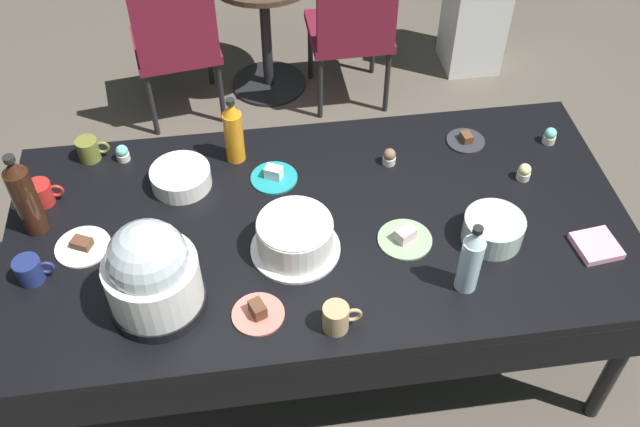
# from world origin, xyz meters

# --- Properties ---
(ground) EXTENTS (9.00, 9.00, 0.00)m
(ground) POSITION_xyz_m (0.00, 0.00, 0.00)
(ground) COLOR brown
(potluck_table) EXTENTS (2.20, 1.10, 0.75)m
(potluck_table) POSITION_xyz_m (0.00, 0.00, 0.69)
(potluck_table) COLOR black
(potluck_table) RESTS_ON ground
(frosted_layer_cake) EXTENTS (0.31, 0.31, 0.14)m
(frosted_layer_cake) POSITION_xyz_m (-0.10, -0.11, 0.82)
(frosted_layer_cake) COLOR silver
(frosted_layer_cake) RESTS_ON potluck_table
(slow_cooker) EXTENTS (0.30, 0.30, 0.35)m
(slow_cooker) POSITION_xyz_m (-0.56, -0.28, 0.91)
(slow_cooker) COLOR black
(slow_cooker) RESTS_ON potluck_table
(glass_salad_bowl) EXTENTS (0.21, 0.21, 0.10)m
(glass_salad_bowl) POSITION_xyz_m (0.58, -0.15, 0.80)
(glass_salad_bowl) COLOR #B2C6BC
(glass_salad_bowl) RESTS_ON potluck_table
(ceramic_snack_bowl) EXTENTS (0.22, 0.22, 0.07)m
(ceramic_snack_bowl) POSITION_xyz_m (-0.48, 0.27, 0.79)
(ceramic_snack_bowl) COLOR silver
(ceramic_snack_bowl) RESTS_ON potluck_table
(dessert_plate_white) EXTENTS (0.19, 0.19, 0.04)m
(dessert_plate_white) POSITION_xyz_m (-0.82, -0.00, 0.76)
(dessert_plate_white) COLOR white
(dessert_plate_white) RESTS_ON potluck_table
(dessert_plate_teal) EXTENTS (0.18, 0.18, 0.06)m
(dessert_plate_teal) POSITION_xyz_m (-0.14, 0.25, 0.76)
(dessert_plate_teal) COLOR teal
(dessert_plate_teal) RESTS_ON potluck_table
(dessert_plate_sage) EXTENTS (0.19, 0.19, 0.05)m
(dessert_plate_sage) POSITION_xyz_m (0.28, -0.12, 0.76)
(dessert_plate_sage) COLOR #8CA87F
(dessert_plate_sage) RESTS_ON potluck_table
(dessert_plate_charcoal) EXTENTS (0.15, 0.15, 0.04)m
(dessert_plate_charcoal) POSITION_xyz_m (0.63, 0.35, 0.76)
(dessert_plate_charcoal) COLOR #2D2D33
(dessert_plate_charcoal) RESTS_ON potluck_table
(dessert_plate_coral) EXTENTS (0.17, 0.17, 0.06)m
(dessert_plate_coral) POSITION_xyz_m (-0.25, -0.36, 0.76)
(dessert_plate_coral) COLOR #E07266
(dessert_plate_coral) RESTS_ON potluck_table
(cupcake_berry) EXTENTS (0.05, 0.05, 0.07)m
(cupcake_berry) POSITION_xyz_m (-0.70, 0.44, 0.78)
(cupcake_berry) COLOR beige
(cupcake_berry) RESTS_ON potluck_table
(cupcake_cocoa) EXTENTS (0.05, 0.05, 0.07)m
(cupcake_cocoa) POSITION_xyz_m (0.30, 0.27, 0.78)
(cupcake_cocoa) COLOR beige
(cupcake_cocoa) RESTS_ON potluck_table
(cupcake_rose) EXTENTS (0.05, 0.05, 0.07)m
(cupcake_rose) POSITION_xyz_m (0.79, 0.12, 0.78)
(cupcake_rose) COLOR beige
(cupcake_rose) RESTS_ON potluck_table
(cupcake_lemon) EXTENTS (0.05, 0.05, 0.07)m
(cupcake_lemon) POSITION_xyz_m (0.95, 0.31, 0.78)
(cupcake_lemon) COLOR beige
(cupcake_lemon) RESTS_ON potluck_table
(soda_bottle_cola) EXTENTS (0.08, 0.08, 0.34)m
(soda_bottle_cola) POSITION_xyz_m (-0.98, 0.11, 0.91)
(soda_bottle_cola) COLOR #33190F
(soda_bottle_cola) RESTS_ON potluck_table
(soda_bottle_orange_juice) EXTENTS (0.07, 0.07, 0.28)m
(soda_bottle_orange_juice) POSITION_xyz_m (-0.27, 0.38, 0.88)
(soda_bottle_orange_juice) COLOR orange
(soda_bottle_orange_juice) RESTS_ON potluck_table
(soda_bottle_water) EXTENTS (0.07, 0.07, 0.28)m
(soda_bottle_water) POSITION_xyz_m (0.43, -0.34, 0.88)
(soda_bottle_water) COLOR silver
(soda_bottle_water) RESTS_ON potluck_table
(coffee_mug_olive) EXTENTS (0.12, 0.08, 0.09)m
(coffee_mug_olive) POSITION_xyz_m (-0.83, 0.46, 0.79)
(coffee_mug_olive) COLOR olive
(coffee_mug_olive) RESTS_ON potluck_table
(coffee_mug_tan) EXTENTS (0.12, 0.08, 0.10)m
(coffee_mug_tan) POSITION_xyz_m (-0.01, -0.44, 0.80)
(coffee_mug_tan) COLOR tan
(coffee_mug_tan) RESTS_ON potluck_table
(coffee_mug_red) EXTENTS (0.13, 0.09, 0.09)m
(coffee_mug_red) POSITION_xyz_m (-0.98, 0.24, 0.79)
(coffee_mug_red) COLOR #B2231E
(coffee_mug_red) RESTS_ON potluck_table
(coffee_mug_navy) EXTENTS (0.13, 0.09, 0.09)m
(coffee_mug_navy) POSITION_xyz_m (-0.97, -0.12, 0.79)
(coffee_mug_navy) COLOR navy
(coffee_mug_navy) RESTS_ON potluck_table
(paper_napkin_stack) EXTENTS (0.16, 0.16, 0.02)m
(paper_napkin_stack) POSITION_xyz_m (0.92, -0.25, 0.76)
(paper_napkin_stack) COLOR pink
(paper_napkin_stack) RESTS_ON potluck_table
(maroon_chair_left) EXTENTS (0.50, 0.50, 0.85)m
(maroon_chair_left) POSITION_xyz_m (-0.54, 1.63, 0.49)
(maroon_chair_left) COLOR maroon
(maroon_chair_left) RESTS_ON ground
(maroon_chair_right) EXTENTS (0.45, 0.45, 0.85)m
(maroon_chair_right) POSITION_xyz_m (0.40, 1.63, 0.49)
(maroon_chair_right) COLOR maroon
(maroon_chair_right) RESTS_ON ground
(round_cafe_table) EXTENTS (0.60, 0.60, 0.72)m
(round_cafe_table) POSITION_xyz_m (-0.05, 1.86, 0.50)
(round_cafe_table) COLOR #473323
(round_cafe_table) RESTS_ON ground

